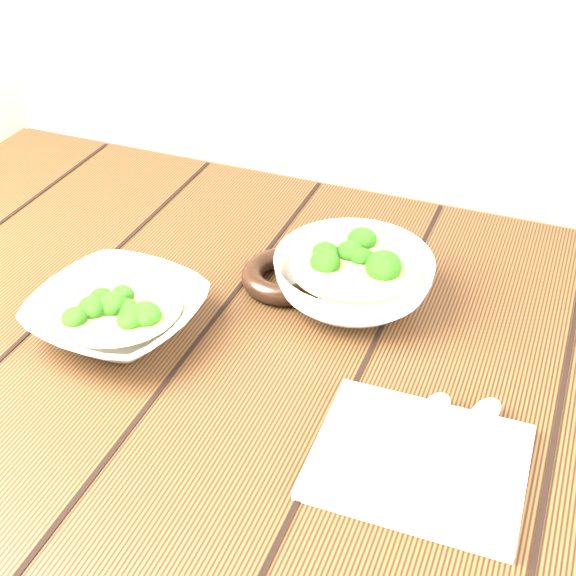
{
  "coord_description": "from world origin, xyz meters",
  "views": [
    {
      "loc": [
        0.36,
        -0.7,
        1.36
      ],
      "look_at": [
        0.07,
        0.04,
        0.8
      ],
      "focal_mm": 50.0,
      "sensor_mm": 36.0,
      "label": 1
    }
  ],
  "objects_px": {
    "table": "(230,398)",
    "napkin": "(419,461)",
    "soup_bowl_back": "(353,278)",
    "soup_bowl_front": "(118,313)",
    "trivet": "(286,276)"
  },
  "relations": [
    {
      "from": "trivet",
      "to": "soup_bowl_back",
      "type": "bearing_deg",
      "value": 0.44
    },
    {
      "from": "napkin",
      "to": "soup_bowl_front",
      "type": "bearing_deg",
      "value": 167.38
    },
    {
      "from": "table",
      "to": "napkin",
      "type": "distance_m",
      "value": 0.33
    },
    {
      "from": "soup_bowl_back",
      "to": "napkin",
      "type": "bearing_deg",
      "value": -58.71
    },
    {
      "from": "soup_bowl_front",
      "to": "soup_bowl_back",
      "type": "bearing_deg",
      "value": 33.99
    },
    {
      "from": "table",
      "to": "napkin",
      "type": "bearing_deg",
      "value": -25.63
    },
    {
      "from": "table",
      "to": "soup_bowl_back",
      "type": "xyz_separation_m",
      "value": [
        0.13,
        0.11,
        0.15
      ]
    },
    {
      "from": "trivet",
      "to": "napkin",
      "type": "distance_m",
      "value": 0.34
    },
    {
      "from": "table",
      "to": "soup_bowl_front",
      "type": "height_order",
      "value": "soup_bowl_front"
    },
    {
      "from": "table",
      "to": "soup_bowl_back",
      "type": "distance_m",
      "value": 0.23
    },
    {
      "from": "table",
      "to": "napkin",
      "type": "height_order",
      "value": "napkin"
    },
    {
      "from": "soup_bowl_front",
      "to": "trivet",
      "type": "relative_size",
      "value": 1.87
    },
    {
      "from": "soup_bowl_front",
      "to": "trivet",
      "type": "distance_m",
      "value": 0.23
    },
    {
      "from": "soup_bowl_back",
      "to": "trivet",
      "type": "bearing_deg",
      "value": -179.56
    },
    {
      "from": "soup_bowl_front",
      "to": "soup_bowl_back",
      "type": "distance_m",
      "value": 0.3
    }
  ]
}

